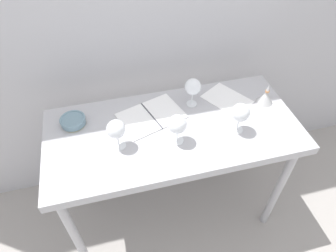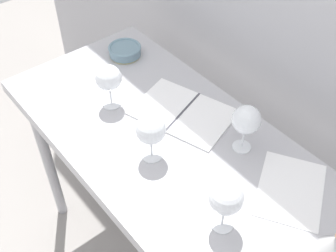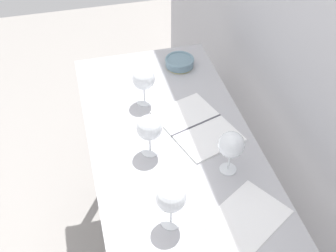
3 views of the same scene
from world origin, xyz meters
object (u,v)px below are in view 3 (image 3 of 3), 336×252
at_px(open_notebook, 197,126).
at_px(tasting_sheet_upper, 247,218).
at_px(wine_glass_near_left, 144,80).
at_px(wine_glass_near_right, 171,199).
at_px(tasting_bowl, 180,62).
at_px(wine_glass_near_center, 149,128).
at_px(wine_glass_far_right, 231,146).

relative_size(open_notebook, tasting_sheet_upper, 1.53).
bearing_deg(wine_glass_near_left, wine_glass_near_right, -4.02).
distance_m(wine_glass_near_left, open_notebook, 0.30).
bearing_deg(open_notebook, wine_glass_near_right, -44.92).
distance_m(wine_glass_near_left, tasting_sheet_upper, 0.73).
bearing_deg(tasting_bowl, wine_glass_near_center, -26.44).
bearing_deg(tasting_bowl, wine_glass_far_right, -0.01).
distance_m(wine_glass_far_right, wine_glass_near_center, 0.31).
distance_m(wine_glass_far_right, tasting_sheet_upper, 0.25).
bearing_deg(wine_glass_near_right, wine_glass_far_right, 123.46).
distance_m(wine_glass_far_right, tasting_bowl, 0.69).
relative_size(wine_glass_near_center, tasting_sheet_upper, 0.65).
distance_m(wine_glass_near_right, tasting_sheet_upper, 0.28).
bearing_deg(wine_glass_near_center, tasting_bowl, 153.56).
bearing_deg(wine_glass_near_right, wine_glass_near_center, 179.32).
relative_size(wine_glass_far_right, wine_glass_near_center, 1.03).
distance_m(wine_glass_near_right, tasting_bowl, 0.91).
height_order(open_notebook, tasting_sheet_upper, open_notebook).
bearing_deg(wine_glass_near_left, wine_glass_near_center, -7.73).
bearing_deg(wine_glass_near_right, wine_glass_near_left, 175.98).
height_order(wine_glass_near_right, tasting_sheet_upper, wine_glass_near_right).
distance_m(open_notebook, tasting_bowl, 0.43).
relative_size(wine_glass_near_center, wine_glass_near_left, 1.00).
xyz_separation_m(open_notebook, tasting_sheet_upper, (0.48, 0.03, -0.00)).
distance_m(wine_glass_near_right, wine_glass_near_left, 0.64).
relative_size(wine_glass_near_right, open_notebook, 0.44).
distance_m(wine_glass_near_right, open_notebook, 0.50).
bearing_deg(tasting_bowl, open_notebook, -5.83).
bearing_deg(wine_glass_far_right, open_notebook, -170.25).
xyz_separation_m(tasting_sheet_upper, tasting_bowl, (-0.91, 0.01, 0.02)).
height_order(wine_glass_near_right, open_notebook, wine_glass_near_right).
relative_size(wine_glass_near_right, wine_glass_near_left, 1.03).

